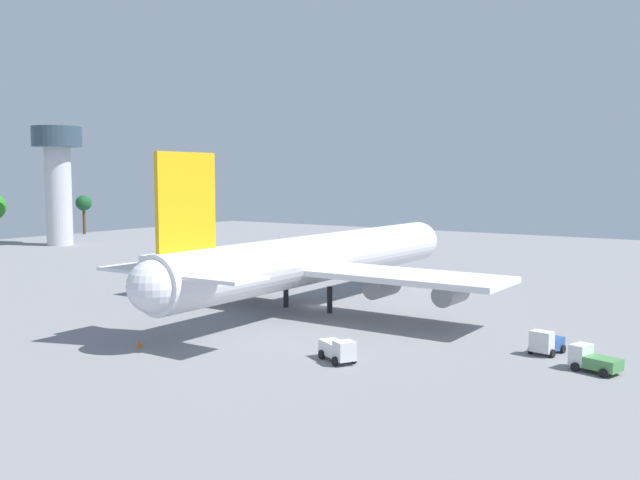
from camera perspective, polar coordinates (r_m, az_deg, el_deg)
name	(u,v)px	position (r m, az deg, el deg)	size (l,w,h in m)	color
ground_plane	(320,306)	(94.96, 0.00, -5.41)	(258.07, 258.07, 0.00)	gray
cargo_airplane	(319,259)	(93.79, -0.08, -1.54)	(64.52, 53.22, 19.97)	silver
catering_truck	(546,342)	(73.55, 17.83, -7.91)	(4.08, 2.96, 2.43)	silver
maintenance_van	(338,350)	(67.34, 1.47, -8.87)	(3.76, 4.83, 2.23)	silver
fuel_truck	(593,360)	(68.57, 21.22, -9.03)	(3.37, 4.68, 2.28)	silver
safety_cone_nose	(412,277)	(120.07, 7.49, -3.02)	(0.53, 0.53, 0.76)	orange
safety_cone_tail	(140,344)	(75.16, -14.40, -8.13)	(0.55, 0.55, 0.78)	orange
control_tower	(58,171)	(188.61, -20.47, 5.24)	(12.07, 12.07, 29.67)	silver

